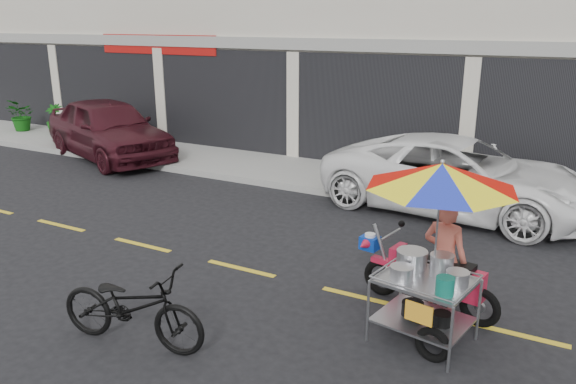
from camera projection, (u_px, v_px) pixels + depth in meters
The scene contains 9 objects.
ground at pixel (363, 298), 7.75m from camera, with size 90.00×90.00×0.00m, color black.
sidewalk at pixel (453, 191), 12.35m from camera, with size 45.00×3.00×0.15m, color gray.
centerline at pixel (363, 297), 7.74m from camera, with size 42.00×0.10×0.01m, color gold.
maroon_sedan at pixel (109, 129), 15.39m from camera, with size 1.96×4.86×1.66m, color #3D111A.
white_pickup at pixel (458, 176), 11.07m from camera, with size 2.44×5.29×1.47m, color white.
plant_tall at pixel (22, 115), 18.55m from camera, with size 0.95×0.82×1.05m, color #104D0F.
plant_short at pixel (55, 119), 18.12m from camera, with size 0.53×0.53×0.95m, color #104D0F.
near_bicycle at pixel (132, 306), 6.50m from camera, with size 0.66×1.88×0.99m, color black.
food_vendor_rig at pixel (439, 223), 6.56m from camera, with size 2.21×2.03×2.23m.
Camera 1 is at (2.40, -6.63, 3.67)m, focal length 35.00 mm.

